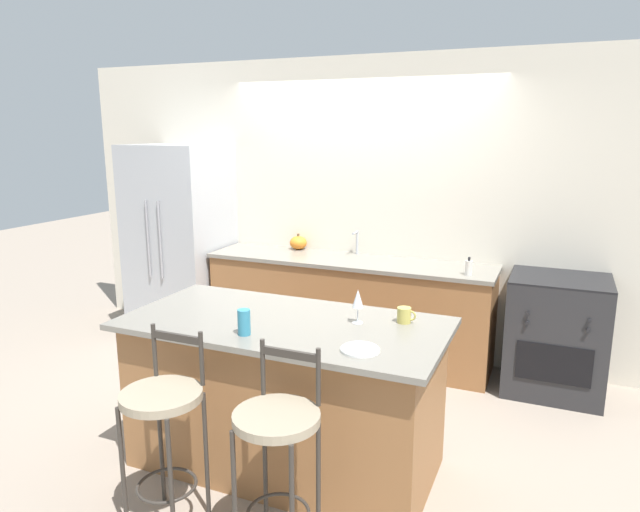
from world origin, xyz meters
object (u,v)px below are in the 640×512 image
object	(u,v)px
refrigerator	(181,242)
oven_range	(556,335)
soap_bottle	(469,268)
pumpkin_decoration	(298,243)
bar_stool_near	(164,417)
coffee_mug	(404,315)
bar_stool_far	(278,440)
tumbler_cup	(244,322)
dinner_plate	(360,349)
wine_glass	(358,299)

from	to	relation	value
refrigerator	oven_range	world-z (taller)	refrigerator
oven_range	soap_bottle	bearing A→B (deg)	-167.53
pumpkin_decoration	refrigerator	bearing A→B (deg)	-165.95
bar_stool_near	coffee_mug	xyz separation A→B (m)	(0.99, 1.00, 0.37)
bar_stool_far	tumbler_cup	xyz separation A→B (m)	(-0.42, 0.42, 0.40)
bar_stool_far	pumpkin_decoration	xyz separation A→B (m)	(-1.16, 2.70, 0.37)
dinner_plate	pumpkin_decoration	bearing A→B (deg)	122.14
pumpkin_decoration	wine_glass	bearing A→B (deg)	-55.73
oven_range	tumbler_cup	size ratio (longest dim) A/B	6.47
refrigerator	bar_stool_far	distance (m)	3.36
pumpkin_decoration	soap_bottle	size ratio (longest dim) A/B	1.13
refrigerator	bar_stool_far	world-z (taller)	refrigerator
refrigerator	dinner_plate	world-z (taller)	refrigerator
tumbler_cup	soap_bottle	size ratio (longest dim) A/B	0.99
dinner_plate	soap_bottle	bearing A→B (deg)	82.22
coffee_mug	tumbler_cup	bearing A→B (deg)	-144.47
refrigerator	wine_glass	bearing A→B (deg)	-32.78
dinner_plate	soap_bottle	world-z (taller)	soap_bottle
refrigerator	coffee_mug	bearing A→B (deg)	-28.37
oven_range	tumbler_cup	bearing A→B (deg)	-128.04
coffee_mug	pumpkin_decoration	bearing A→B (deg)	131.10
pumpkin_decoration	bar_stool_far	bearing A→B (deg)	-66.73
refrigerator	soap_bottle	distance (m)	2.83
pumpkin_decoration	soap_bottle	xyz separation A→B (m)	(1.67, -0.37, -0.00)
refrigerator	coffee_mug	distance (m)	3.03
refrigerator	oven_range	size ratio (longest dim) A/B	2.04
bar_stool_near	tumbler_cup	xyz separation A→B (m)	(0.22, 0.45, 0.40)
refrigerator	coffee_mug	world-z (taller)	refrigerator
bar_stool_near	tumbler_cup	bearing A→B (deg)	63.69
bar_stool_near	pumpkin_decoration	world-z (taller)	pumpkin_decoration
dinner_plate	wine_glass	distance (m)	0.45
refrigerator	soap_bottle	bearing A→B (deg)	-1.65
coffee_mug	soap_bottle	bearing A→B (deg)	83.24
soap_bottle	pumpkin_decoration	bearing A→B (deg)	167.47
tumbler_cup	soap_bottle	bearing A→B (deg)	64.05
wine_glass	tumbler_cup	size ratio (longest dim) A/B	1.41
refrigerator	soap_bottle	world-z (taller)	refrigerator
refrigerator	bar_stool_near	size ratio (longest dim) A/B	1.82
coffee_mug	soap_bottle	size ratio (longest dim) A/B	0.78
wine_glass	soap_bottle	size ratio (longest dim) A/B	1.40
bar_stool_near	tumbler_cup	distance (m)	0.64
pumpkin_decoration	dinner_plate	bearing A→B (deg)	-57.86
tumbler_cup	coffee_mug	bearing A→B (deg)	35.53
oven_range	soap_bottle	world-z (taller)	soap_bottle
tumbler_cup	bar_stool_far	bearing A→B (deg)	-45.19
bar_stool_far	soap_bottle	world-z (taller)	soap_bottle
pumpkin_decoration	soap_bottle	distance (m)	1.71
refrigerator	tumbler_cup	bearing A→B (deg)	-46.29
oven_range	bar_stool_near	xyz separation A→B (m)	(-1.83, -2.51, 0.15)
soap_bottle	coffee_mug	bearing A→B (deg)	-96.76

